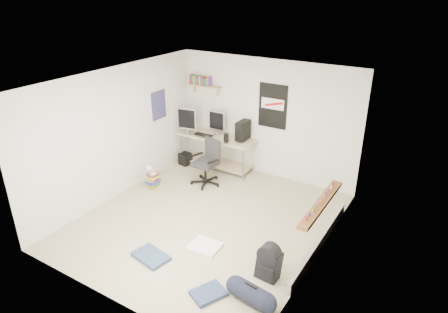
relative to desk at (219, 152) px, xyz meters
The scene contains 26 objects.
floor 2.27m from the desk, 63.08° to the right, with size 4.00×4.50×0.01m, color gray.
ceiling 3.10m from the desk, 63.08° to the right, with size 4.00×4.50×0.01m, color white.
back_wall 1.37m from the desk, 14.09° to the left, with size 4.00×0.01×2.50m, color silver.
left_wall 2.40m from the desk, 116.32° to the right, with size 0.01×4.50×2.50m, color silver.
right_wall 3.73m from the desk, 33.51° to the right, with size 0.01×4.50×2.50m, color silver.
desk is the anchor object (origin of this frame).
monitor_left 0.95m from the desk, 153.48° to the right, with size 0.44×0.11×0.48m, color #99989D.
monitor_right 0.64m from the desk, behind, with size 0.39×0.10×0.42m, color #95959A.
pc_tower 0.88m from the desk, ahead, with size 0.18×0.38×0.40m, color black.
keyboard 0.55m from the desk, 132.94° to the right, with size 0.42×0.15×0.02m, color black.
speaker_left 0.85m from the desk, behind, with size 0.08×0.08×0.16m, color black.
speaker_right 0.73m from the desk, 38.93° to the right, with size 0.09×0.09×0.18m, color black.
office_chair 0.89m from the desk, 75.51° to the right, with size 0.63×0.63×0.96m, color #252427.
wall_shelf 1.49m from the desk, 162.13° to the left, with size 0.80×0.22×0.24m, color tan.
poster_back_wall 1.68m from the desk, 11.16° to the left, with size 0.62×0.03×0.92m, color black.
poster_left_wall 1.69m from the desk, 140.46° to the right, with size 0.02×0.42×0.60m, color navy.
window 3.59m from the desk, 29.82° to the right, with size 0.10×1.50×1.26m, color brown.
baseboard_heater 3.43m from the desk, 29.78° to the right, with size 0.08×2.50×0.18m, color #B7B2A8.
backpack 3.77m from the desk, 46.73° to the right, with size 0.33×0.26×0.44m, color black.
duffel_bag 4.22m from the desk, 51.89° to the right, with size 0.27×0.27×0.52m, color black.
tshirt 3.04m from the desk, 61.77° to the right, with size 0.48×0.40×0.04m, color white.
jeans_a 3.45m from the desk, 75.28° to the right, with size 0.56×0.36×0.06m, color navy.
jeans_b 4.08m from the desk, 59.63° to the right, with size 0.44×0.33×0.06m, color navy.
book_stack 1.67m from the desk, 110.90° to the right, with size 0.40×0.33×0.27m, color brown.
desk_lamp 1.67m from the desk, 110.01° to the right, with size 0.13×0.21×0.21m, color silver.
subwoofer 0.81m from the desk, 156.23° to the right, with size 0.24×0.24×0.27m, color black.
Camera 1 is at (3.41, -4.95, 3.92)m, focal length 32.00 mm.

